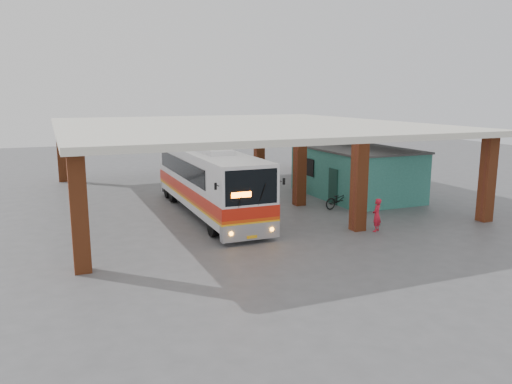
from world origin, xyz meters
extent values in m
plane|color=#515154|center=(0.00, 0.00, 0.00)|extent=(90.00, 90.00, 0.00)
cube|color=#954420|center=(3.00, -3.00, 2.17)|extent=(0.60, 0.60, 4.35)
cube|color=#954420|center=(3.00, 3.00, 2.17)|extent=(0.60, 0.60, 4.35)
cube|color=#954420|center=(3.00, 9.00, 2.17)|extent=(0.60, 0.60, 4.35)
cube|color=#954420|center=(-9.50, -4.00, 2.17)|extent=(0.60, 0.60, 4.35)
cube|color=#954420|center=(-9.50, 17.00, 2.17)|extent=(0.60, 0.60, 4.35)
cube|color=#954420|center=(10.00, -4.00, 2.17)|extent=(0.60, 0.60, 4.35)
cube|color=#954420|center=(10.00, 17.00, 2.17)|extent=(0.60, 0.60, 4.35)
cube|color=silver|center=(0.50, 6.50, 4.50)|extent=(21.00, 23.00, 0.30)
cube|color=#2E7365|center=(7.50, 4.00, 1.50)|extent=(5.00, 8.00, 3.00)
cube|color=#454545|center=(7.50, 4.00, 3.05)|extent=(5.20, 8.20, 0.12)
cube|color=#14392F|center=(4.98, 2.50, 1.05)|extent=(0.08, 0.95, 2.10)
cube|color=black|center=(4.98, 5.50, 1.80)|extent=(0.08, 1.20, 1.00)
cube|color=black|center=(4.95, 5.50, 1.80)|extent=(0.04, 1.30, 1.10)
cube|color=silver|center=(-2.53, 2.97, 1.98)|extent=(2.68, 12.53, 2.92)
cube|color=silver|center=(-2.54, 1.93, 3.55)|extent=(1.27, 3.14, 0.26)
cube|color=gray|center=(-2.56, -3.10, 0.57)|extent=(2.63, 0.43, 0.73)
cube|color=red|center=(-2.53, 2.97, 1.41)|extent=(2.72, 12.53, 0.52)
cube|color=#D9410C|center=(-2.53, 2.97, 1.08)|extent=(2.72, 12.53, 0.14)
cube|color=#FFB215|center=(-2.53, 2.97, 0.96)|extent=(2.72, 12.53, 0.10)
cube|color=black|center=(-2.57, -3.25, 2.52)|extent=(2.36, 0.11, 1.51)
cube|color=black|center=(-3.84, 3.81, 2.50)|extent=(0.11, 9.39, 0.94)
cube|color=black|center=(-1.21, 3.80, 2.50)|extent=(0.11, 9.39, 0.94)
cube|color=#FF5905|center=(-3.04, -3.30, 2.24)|extent=(0.89, 0.06, 0.23)
sphere|color=orange|center=(-3.51, -3.31, 0.61)|extent=(0.19, 0.19, 0.19)
sphere|color=orange|center=(-1.63, -3.32, 0.61)|extent=(0.19, 0.19, 0.19)
cube|color=#FFB215|center=(-2.57, -3.33, 0.37)|extent=(0.47, 0.03, 0.13)
cylinder|color=black|center=(-3.68, -1.40, 0.52)|extent=(0.34, 1.05, 1.04)
cylinder|color=black|center=(-1.43, -1.42, 0.52)|extent=(0.34, 1.05, 1.04)
cylinder|color=black|center=(-3.63, 6.63, 0.52)|extent=(0.34, 1.05, 1.04)
cylinder|color=black|center=(-1.38, 6.62, 0.52)|extent=(0.34, 1.05, 1.04)
cylinder|color=black|center=(-3.62, 7.99, 0.52)|extent=(0.34, 1.05, 1.04)
cylinder|color=black|center=(-1.38, 7.97, 0.52)|extent=(0.34, 1.05, 1.04)
imported|color=black|center=(4.70, 1.34, 0.53)|extent=(2.10, 1.05, 1.05)
imported|color=red|center=(3.70, -3.53, 0.79)|extent=(0.69, 0.64, 1.58)
cube|color=#AF1512|center=(4.35, 5.73, 0.23)|extent=(0.55, 0.55, 0.06)
cube|color=#AF1512|center=(4.52, 5.66, 0.51)|extent=(0.20, 0.42, 0.61)
cylinder|color=black|center=(4.13, 5.63, 0.10)|extent=(0.03, 0.03, 0.20)
cylinder|color=black|center=(4.45, 5.51, 0.10)|extent=(0.03, 0.03, 0.20)
cylinder|color=black|center=(4.25, 5.95, 0.10)|extent=(0.03, 0.03, 0.20)
cylinder|color=black|center=(4.57, 5.83, 0.10)|extent=(0.03, 0.03, 0.20)
camera|label=1|loc=(-10.33, -22.39, 6.34)|focal=35.00mm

